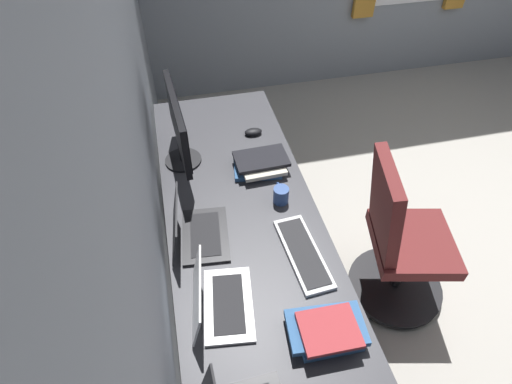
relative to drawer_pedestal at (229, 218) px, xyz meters
The scene contains 12 objects.
wall_back 1.10m from the drawer_pedestal, 131.46° to the left, with size 5.29×0.10×2.60m, color #8C939E.
desk 0.52m from the drawer_pedestal, behind, with size 2.30×0.74×0.73m.
drawer_pedestal is the anchor object (origin of this frame).
monitor_primary 0.67m from the drawer_pedestal, 56.48° to the left, with size 0.58×0.20×0.40m.
laptop_leftmost 0.64m from the drawer_pedestal, 152.41° to the left, with size 0.35×0.29×0.21m.
laptop_center 0.92m from the drawer_pedestal, 167.59° to the left, with size 0.36×0.28×0.19m.
keyboard_main 0.78m from the drawer_pedestal, 158.75° to the right, with size 0.43×0.17×0.02m.
mouse_main 0.54m from the drawer_pedestal, 37.46° to the right, with size 0.06×0.10×0.03m, color black.
book_stack_near 1.12m from the drawer_pedestal, 168.10° to the right, with size 0.21×0.31×0.08m.
book_stack_far 0.46m from the drawer_pedestal, 94.37° to the right, with size 0.25×0.31×0.07m.
coffee_mug 0.56m from the drawer_pedestal, 140.15° to the right, with size 0.12×0.08×0.09m.
office_chair 0.99m from the drawer_pedestal, 119.48° to the right, with size 0.56×0.59×0.97m.
Camera 1 is at (-1.29, 2.22, 2.24)m, focal length 29.14 mm.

